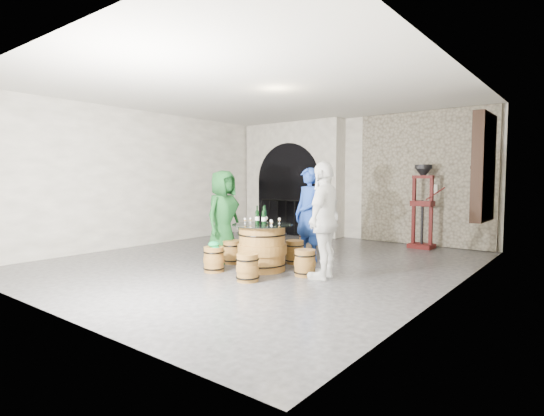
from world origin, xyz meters
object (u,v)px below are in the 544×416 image
Objects in this scene: person_white at (324,220)px; barrel_stool_near_left at (214,259)px; barrel_stool_left at (232,252)px; wine_bottle_left at (257,217)px; barrel_stool_near_right at (248,268)px; wine_bottle_right at (265,216)px; person_blue at (309,214)px; person_green at (223,216)px; wine_bottle_center at (264,217)px; corking_press at (423,200)px; barrel_stool_right at (305,263)px; side_barrel at (307,228)px; barrel_stool_far at (295,252)px; barrel_table at (262,247)px.

barrel_stool_near_left is at bearing -77.94° from person_white.
wine_bottle_left reaches higher than barrel_stool_left.
barrel_stool_near_right is 1.20m from wine_bottle_right.
wine_bottle_left is at bearing -87.74° from person_blue.
person_white reaches higher than person_green.
wine_bottle_center is at bearing 41.04° from barrel_stool_near_left.
person_blue is at bearing 79.01° from wine_bottle_left.
wine_bottle_right is 4.22m from corking_press.
corking_press reaches higher than wine_bottle_right.
barrel_stool_left is 1.00× the size of barrel_stool_near_right.
person_blue is at bearing 120.48° from barrel_stool_right.
barrel_stool_near_right is 1.33× the size of wine_bottle_center.
side_barrel is 2.97m from corking_press.
corking_press reaches higher than barrel_stool_far.
person_green is at bearing 124.06° from barrel_stool_near_left.
barrel_table reaches higher than barrel_stool_right.
side_barrel is at bearing 111.74° from barrel_stool_near_right.
corking_press reaches higher than person_green.
barrel_stool_right is 0.80m from person_white.
barrel_stool_near_right is at bearing -9.60° from barrel_stool_near_left.
wine_bottle_right is (-0.20, -1.11, 0.03)m from person_blue.
wine_bottle_left is 3.90m from side_barrel.
barrel_stool_left is 3.52m from side_barrel.
person_green is at bearing -84.70° from side_barrel.
barrel_table is 0.86m from barrel_stool_far.
wine_bottle_center is (1.16, -0.20, 0.06)m from person_green.
wine_bottle_left is (0.75, -0.15, 0.72)m from barrel_stool_left.
barrel_stool_near_left is 1.33× the size of wine_bottle_center.
person_blue is at bearing 86.19° from wine_bottle_center.
barrel_stool_left is at bearing -102.00° from person_green.
barrel_stool_left is at bearing -115.80° from corking_press.
person_white is 1.21m from wine_bottle_right.
barrel_stool_left and barrel_stool_right have the same top height.
side_barrel is at bearing -154.33° from person_white.
corking_press is at bearing 70.90° from barrel_table.
person_white reaches higher than wine_bottle_center.
barrel_table is 4.37m from corking_press.
barrel_stool_left is at bearing 168.87° from wine_bottle_left.
barrel_table is 3.21× the size of wine_bottle_center.
wine_bottle_right is (-0.15, -0.71, 0.72)m from barrel_stool_far.
barrel_stool_left is at bearing 142.94° from barrel_stool_near_right.
person_green is (-0.51, 0.76, 0.66)m from barrel_stool_near_left.
person_white is 1.27m from wine_bottle_left.
wine_bottle_left is (1.00, -0.18, 0.06)m from person_green.
side_barrel is (-0.83, 4.20, 0.08)m from barrel_stool_near_left.
barrel_stool_far is 0.80m from person_blue.
person_green is (-1.08, 0.14, 0.48)m from barrel_table.
wine_bottle_left is at bearing -104.67° from person_green.
barrel_stool_right is 0.23× the size of person_white.
person_blue is 1.28m from wine_bottle_center.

